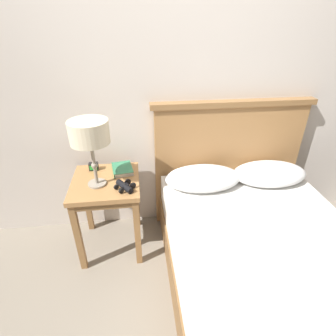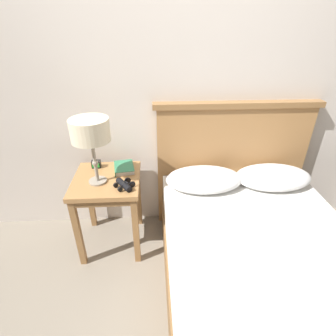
# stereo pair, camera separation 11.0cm
# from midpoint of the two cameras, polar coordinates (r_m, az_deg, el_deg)

# --- Properties ---
(ground_plane) EXTENTS (20.00, 20.00, 0.00)m
(ground_plane) POSITION_cam_midpoint_polar(r_m,az_deg,el_deg) (1.99, 2.76, -28.32)
(ground_plane) COLOR gray
(ground_plane) RESTS_ON ground
(wall_back) EXTENTS (8.00, 0.06, 2.60)m
(wall_back) POSITION_cam_midpoint_polar(r_m,az_deg,el_deg) (2.07, -1.17, 19.04)
(wall_back) COLOR silver
(wall_back) RESTS_ON ground_plane
(nightstand) EXTENTS (0.50, 0.51, 0.64)m
(nightstand) POSITION_cam_midpoint_polar(r_m,az_deg,el_deg) (2.06, -14.68, -4.91)
(nightstand) COLOR #AD7A47
(nightstand) RESTS_ON ground_plane
(bed) EXTENTS (1.33, 1.80, 1.13)m
(bed) POSITION_cam_midpoint_polar(r_m,az_deg,el_deg) (1.95, 17.74, -17.51)
(bed) COLOR brown
(bed) RESTS_ON ground_plane
(table_lamp) EXTENTS (0.26, 0.26, 0.48)m
(table_lamp) POSITION_cam_midpoint_polar(r_m,az_deg,el_deg) (1.80, -18.45, 7.01)
(table_lamp) COLOR gray
(table_lamp) RESTS_ON nightstand
(book_on_nightstand) EXTENTS (0.18, 0.22, 0.04)m
(book_on_nightstand) POSITION_cam_midpoint_polar(r_m,az_deg,el_deg) (2.09, -11.44, -0.27)
(book_on_nightstand) COLOR silver
(book_on_nightstand) RESTS_ON nightstand
(binoculars_pair) EXTENTS (0.16, 0.16, 0.05)m
(binoculars_pair) POSITION_cam_midpoint_polar(r_m,az_deg,el_deg) (1.87, -11.07, -3.96)
(binoculars_pair) COLOR black
(binoculars_pair) RESTS_ON nightstand
(alarm_clock) EXTENTS (0.07, 0.05, 0.06)m
(alarm_clock) POSITION_cam_midpoint_polar(r_m,az_deg,el_deg) (2.16, -17.29, 0.30)
(alarm_clock) COLOR black
(alarm_clock) RESTS_ON nightstand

